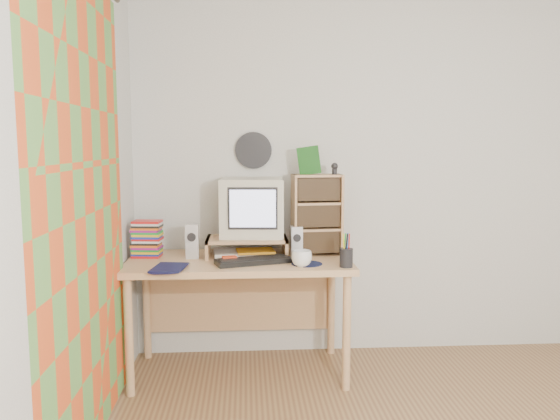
{
  "coord_description": "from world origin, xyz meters",
  "views": [
    {
      "loc": [
        -0.98,
        -2.02,
        1.47
      ],
      "look_at": [
        -0.77,
        1.33,
        1.07
      ],
      "focal_mm": 35.0,
      "sensor_mm": 36.0,
      "label": 1
    }
  ],
  "objects": [
    {
      "name": "game_box",
      "position": [
        -0.58,
        1.49,
        1.37
      ],
      "size": [
        0.14,
        0.06,
        0.18
      ],
      "primitive_type": "cube",
      "rotation": [
        0.0,
        0.0,
        -0.2
      ],
      "color": "#175117",
      "rests_on": "cd_rack"
    },
    {
      "name": "papers",
      "position": [
        -1.0,
        1.48,
        0.77
      ],
      "size": [
        0.29,
        0.23,
        0.04
      ],
      "primitive_type": null,
      "rotation": [
        0.0,
        0.0,
        0.1
      ],
      "color": "silver",
      "rests_on": "desk"
    },
    {
      "name": "speaker_left",
      "position": [
        -1.33,
        1.43,
        0.86
      ],
      "size": [
        0.08,
        0.08,
        0.22
      ],
      "primitive_type": "cube",
      "rotation": [
        0.0,
        0.0,
        0.03
      ],
      "color": "silver",
      "rests_on": "desk"
    },
    {
      "name": "curtain",
      "position": [
        -1.71,
        0.48,
        1.15
      ],
      "size": [
        0.0,
        2.2,
        2.2
      ],
      "primitive_type": "plane",
      "rotation": [
        1.57,
        0.0,
        1.57
      ],
      "color": "#DD4F1F",
      "rests_on": "left_wall"
    },
    {
      "name": "desk",
      "position": [
        -1.03,
        1.44,
        0.62
      ],
      "size": [
        1.4,
        0.7,
        0.75
      ],
      "color": "tan",
      "rests_on": "floor"
    },
    {
      "name": "dvd_stack",
      "position": [
        -1.62,
        1.49,
        0.87
      ],
      "size": [
        0.19,
        0.14,
        0.25
      ],
      "primitive_type": null,
      "rotation": [
        0.0,
        0.0,
        -0.1
      ],
      "color": "brown",
      "rests_on": "desk"
    },
    {
      "name": "cd_rack",
      "position": [
        -0.52,
        1.5,
        1.01
      ],
      "size": [
        0.33,
        0.19,
        0.53
      ],
      "primitive_type": "cube",
      "rotation": [
        0.0,
        0.0,
        0.08
      ],
      "color": "tan",
      "rests_on": "desk"
    },
    {
      "name": "webcam",
      "position": [
        -0.41,
        1.47,
        1.32
      ],
      "size": [
        0.05,
        0.05,
        0.08
      ],
      "primitive_type": null,
      "rotation": [
        0.0,
        0.0,
        -0.06
      ],
      "color": "black",
      "rests_on": "cd_rack"
    },
    {
      "name": "left_wall",
      "position": [
        -1.75,
        0.0,
        1.25
      ],
      "size": [
        0.0,
        3.5,
        3.5
      ],
      "primitive_type": "plane",
      "rotation": [
        1.57,
        0.0,
        1.57
      ],
      "color": "silver",
      "rests_on": "floor"
    },
    {
      "name": "pen_cup",
      "position": [
        -0.39,
        1.11,
        0.83
      ],
      "size": [
        0.09,
        0.09,
        0.16
      ],
      "primitive_type": null,
      "rotation": [
        0.0,
        0.0,
        0.12
      ],
      "color": "black",
      "rests_on": "desk"
    },
    {
      "name": "mousepad",
      "position": [
        -0.62,
        1.2,
        0.75
      ],
      "size": [
        0.23,
        0.23,
        0.0
      ],
      "primitive_type": "cylinder",
      "rotation": [
        0.0,
        0.0,
        0.25
      ],
      "color": "black",
      "rests_on": "desk"
    },
    {
      "name": "red_box",
      "position": [
        -1.09,
        1.26,
        0.77
      ],
      "size": [
        0.1,
        0.07,
        0.04
      ],
      "primitive_type": "cube",
      "rotation": [
        0.0,
        0.0,
        0.25
      ],
      "color": "red",
      "rests_on": "desk"
    },
    {
      "name": "speaker_right",
      "position": [
        -0.66,
        1.44,
        0.85
      ],
      "size": [
        0.08,
        0.08,
        0.2
      ],
      "primitive_type": "cube",
      "rotation": [
        0.0,
        0.0,
        0.06
      ],
      "color": "silver",
      "rests_on": "desk"
    },
    {
      "name": "back_wall",
      "position": [
        0.0,
        1.75,
        1.25
      ],
      "size": [
        3.5,
        0.0,
        3.5
      ],
      "primitive_type": "plane",
      "rotation": [
        1.57,
        0.0,
        0.0
      ],
      "color": "silver",
      "rests_on": "floor"
    },
    {
      "name": "crt_monitor",
      "position": [
        -0.94,
        1.53,
        1.06
      ],
      "size": [
        0.43,
        0.43,
        0.38
      ],
      "primitive_type": "cube",
      "rotation": [
        0.0,
        0.0,
        -0.07
      ],
      "color": "beige",
      "rests_on": "monitor_riser"
    },
    {
      "name": "diary",
      "position": [
        -1.52,
        1.11,
        0.77
      ],
      "size": [
        0.24,
        0.19,
        0.04
      ],
      "primitive_type": "imported",
      "rotation": [
        0.0,
        0.0,
        -0.14
      ],
      "color": "#0F123A",
      "rests_on": "desk"
    },
    {
      "name": "monitor_riser",
      "position": [
        -0.98,
        1.48,
        0.84
      ],
      "size": [
        0.52,
        0.3,
        0.12
      ],
      "color": "tan",
      "rests_on": "desk"
    },
    {
      "name": "wall_disc",
      "position": [
        -0.93,
        1.73,
        1.43
      ],
      "size": [
        0.25,
        0.02,
        0.25
      ],
      "primitive_type": "cylinder",
      "rotation": [
        1.57,
        0.0,
        0.0
      ],
      "color": "black",
      "rests_on": "back_wall"
    },
    {
      "name": "mug",
      "position": [
        -0.66,
        1.14,
        0.8
      ],
      "size": [
        0.15,
        0.15,
        0.1
      ],
      "primitive_type": "imported",
      "rotation": [
        0.0,
        0.0,
        0.3
      ],
      "color": "white",
      "rests_on": "desk"
    },
    {
      "name": "keyboard",
      "position": [
        -0.94,
        1.24,
        0.77
      ],
      "size": [
        0.48,
        0.28,
        0.03
      ],
      "primitive_type": "cube",
      "rotation": [
        0.0,
        0.0,
        0.3
      ],
      "color": "black",
      "rests_on": "desk"
    }
  ]
}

